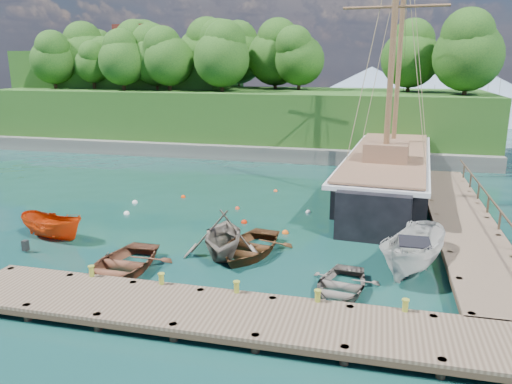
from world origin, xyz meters
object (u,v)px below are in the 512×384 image
(rowboat_2, at_px, (249,254))
(rowboat_3, at_px, (340,293))
(motorboat_orange, at_px, (54,239))
(schooner, at_px, (388,173))
(cabin_boat_white, at_px, (412,272))
(rowboat_1, at_px, (223,255))
(rowboat_0, at_px, (121,273))

(rowboat_2, distance_m, rowboat_3, 5.53)
(motorboat_orange, height_order, schooner, schooner)
(rowboat_3, distance_m, cabin_boat_white, 3.99)
(rowboat_1, height_order, cabin_boat_white, rowboat_1)
(rowboat_0, height_order, rowboat_2, rowboat_0)
(rowboat_1, xyz_separation_m, schooner, (7.64, 14.61, 1.20))
(rowboat_1, xyz_separation_m, rowboat_2, (1.14, 0.41, 0.00))
(rowboat_3, bearing_deg, rowboat_0, -170.38)
(motorboat_orange, distance_m, cabin_boat_white, 17.81)
(rowboat_3, relative_size, motorboat_orange, 1.00)
(rowboat_2, xyz_separation_m, cabin_boat_white, (7.44, -0.39, 0.00))
(rowboat_3, height_order, motorboat_orange, motorboat_orange)
(rowboat_2, relative_size, schooner, 0.16)
(rowboat_2, height_order, cabin_boat_white, cabin_boat_white)
(rowboat_3, height_order, schooner, schooner)
(rowboat_2, distance_m, schooner, 15.66)
(rowboat_0, bearing_deg, schooner, 58.21)
(rowboat_0, height_order, rowboat_1, rowboat_1)
(rowboat_2, bearing_deg, cabin_boat_white, 6.33)
(rowboat_1, distance_m, motorboat_orange, 9.22)
(cabin_boat_white, bearing_deg, rowboat_3, -114.36)
(motorboat_orange, distance_m, schooner, 22.31)
(rowboat_3, xyz_separation_m, motorboat_orange, (-14.92, 2.77, 0.00))
(cabin_boat_white, bearing_deg, motorboat_orange, -158.01)
(rowboat_1, distance_m, schooner, 16.53)
(rowboat_3, relative_size, schooner, 0.14)
(rowboat_3, xyz_separation_m, cabin_boat_white, (2.89, 2.75, 0.00))
(rowboat_3, height_order, cabin_boat_white, cabin_boat_white)
(cabin_boat_white, bearing_deg, rowboat_1, -157.80)
(rowboat_2, relative_size, motorboat_orange, 1.20)
(rowboat_1, height_order, motorboat_orange, rowboat_1)
(rowboat_1, relative_size, motorboat_orange, 1.09)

